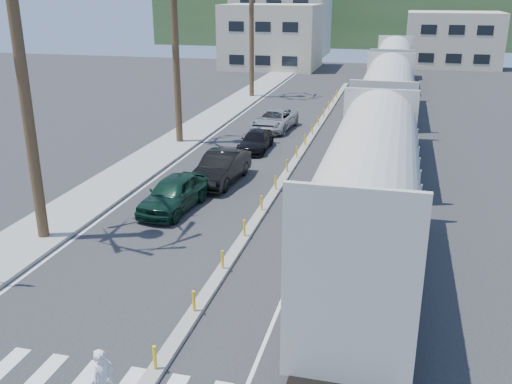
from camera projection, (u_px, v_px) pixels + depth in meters
ground at (170, 352)px, 16.13m from camera, size 140.00×140.00×0.00m
sidewalk at (193, 132)px, 40.92m from camera, size 3.00×90.00×0.15m
rails at (386, 134)px, 40.56m from camera, size 1.56×100.00×0.06m
median at (297, 159)px, 34.35m from camera, size 0.45×60.00×0.85m
lane_markings at (279, 138)px, 39.48m from camera, size 9.42×90.00×0.01m
freight_train at (388, 99)px, 37.44m from camera, size 3.00×60.94×5.85m
buildings at (318, 30)px, 81.64m from camera, size 38.00×27.00×10.00m
hillside at (375, 11)px, 105.52m from camera, size 80.00×20.00×12.00m
car_lead at (174, 193)px, 26.35m from camera, size 2.72×5.04×1.60m
car_second at (221, 168)px, 30.08m from camera, size 2.40×5.21×1.64m
car_third at (256, 141)px, 36.29m from camera, size 1.79×4.25×1.22m
car_rear at (274, 120)px, 41.54m from camera, size 3.41×5.74×1.47m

